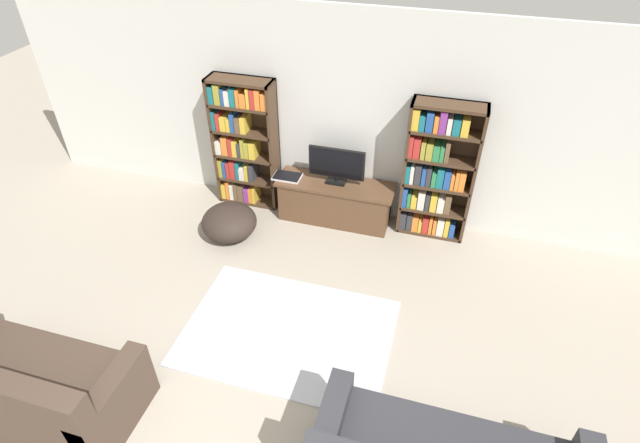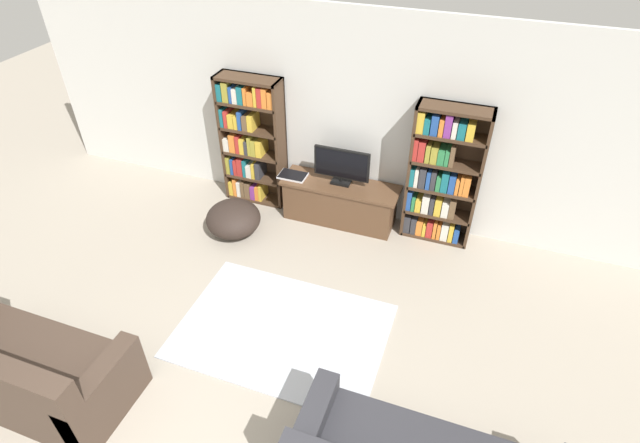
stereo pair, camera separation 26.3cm
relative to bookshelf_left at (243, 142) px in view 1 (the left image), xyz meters
name	(u,v)px [view 1 (the left image)]	position (x,y,z in m)	size (l,w,h in m)	color
wall_back	(353,119)	(1.38, 0.18, 0.42)	(8.80, 0.06, 2.60)	silver
bookshelf_left	(243,142)	(0.00, 0.00, 0.00)	(0.82, 0.30, 1.73)	#422D1E
bookshelf_right	(436,173)	(2.44, 0.00, -0.04)	(0.82, 0.30, 1.73)	#422D1E
tv_stand	(335,201)	(1.26, -0.11, -0.60)	(1.48, 0.47, 0.55)	brown
television	(337,165)	(1.26, -0.08, -0.08)	(0.70, 0.16, 0.47)	black
laptop	(287,177)	(0.64, -0.15, -0.32)	(0.35, 0.24, 0.03)	silver
area_rug	(288,332)	(1.30, -2.08, -0.87)	(2.06, 1.44, 0.02)	#B2B7C1
couch_left_sectional	(28,387)	(-0.53, -3.48, -0.58)	(1.83, 0.84, 0.88)	#423328
beanbag_ottoman	(229,222)	(0.10, -0.81, -0.67)	(0.68, 0.68, 0.41)	#2D231E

